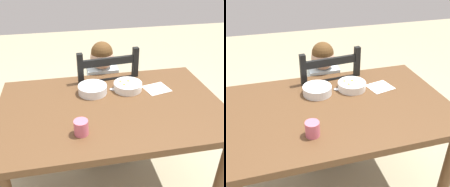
{
  "view_description": "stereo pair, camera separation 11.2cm",
  "coord_description": "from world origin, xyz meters",
  "views": [
    {
      "loc": [
        -0.24,
        -1.24,
        1.56
      ],
      "look_at": [
        0.01,
        0.05,
        0.8
      ],
      "focal_mm": 41.89,
      "sensor_mm": 36.0,
      "label": 1
    },
    {
      "loc": [
        -0.35,
        -1.22,
        1.56
      ],
      "look_at": [
        0.01,
        0.05,
        0.8
      ],
      "focal_mm": 41.89,
      "sensor_mm": 36.0,
      "label": 2
    }
  ],
  "objects": [
    {
      "name": "dining_table",
      "position": [
        0.0,
        0.0,
        0.64
      ],
      "size": [
        1.3,
        0.83,
        0.75
      ],
      "color": "brown",
      "rests_on": "ground"
    },
    {
      "name": "drinking_cup",
      "position": [
        -0.19,
        -0.22,
        0.79
      ],
      "size": [
        0.07,
        0.07,
        0.08
      ],
      "primitive_type": "cylinder",
      "color": "#D5647C",
      "rests_on": "dining_table"
    },
    {
      "name": "spoon",
      "position": [
        0.06,
        0.17,
        0.75
      ],
      "size": [
        0.14,
        0.07,
        0.01
      ],
      "color": "silver",
      "rests_on": "dining_table"
    },
    {
      "name": "dining_chair",
      "position": [
        0.03,
        0.46,
        0.46
      ],
      "size": [
        0.46,
        0.46,
        0.96
      ],
      "color": "black",
      "rests_on": "ground"
    },
    {
      "name": "child_figure",
      "position": [
        0.02,
        0.46,
        0.63
      ],
      "size": [
        0.32,
        0.31,
        0.96
      ],
      "color": "silver",
      "rests_on": "ground"
    },
    {
      "name": "paper_napkin",
      "position": [
        0.32,
        0.14,
        0.75
      ],
      "size": [
        0.18,
        0.16,
        0.0
      ],
      "primitive_type": "cube",
      "rotation": [
        0.0,
        0.0,
        0.22
      ],
      "color": "white",
      "rests_on": "dining_table"
    },
    {
      "name": "bowl_of_peas",
      "position": [
        -0.09,
        0.16,
        0.77
      ],
      "size": [
        0.18,
        0.18,
        0.05
      ],
      "color": "white",
      "rests_on": "dining_table"
    },
    {
      "name": "bowl_of_carrots",
      "position": [
        0.14,
        0.16,
        0.77
      ],
      "size": [
        0.18,
        0.18,
        0.05
      ],
      "color": "white",
      "rests_on": "dining_table"
    }
  ]
}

